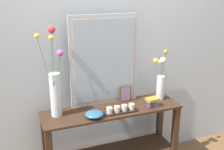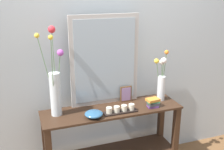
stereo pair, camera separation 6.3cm
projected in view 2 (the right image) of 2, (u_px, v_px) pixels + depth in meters
wall_back at (102, 42)px, 2.72m from camera, size 6.40×0.08×2.70m
console_table at (112, 134)px, 2.71m from camera, size 1.34×0.38×0.76m
mirror_leaning at (105, 61)px, 2.62m from camera, size 0.68×0.03×0.88m
tall_vase_left at (55, 87)px, 2.43m from camera, size 0.25×0.26×0.80m
vase_right at (161, 81)px, 2.77m from camera, size 0.16×0.11×0.51m
candle_tray at (120, 110)px, 2.54m from camera, size 0.32×0.09×0.07m
picture_frame_small at (126, 94)px, 2.76m from camera, size 0.12×0.01×0.16m
decorative_bowl at (94, 114)px, 2.44m from camera, size 0.16×0.16×0.06m
book_stack at (153, 103)px, 2.65m from camera, size 0.13×0.10×0.09m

